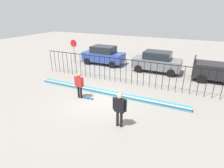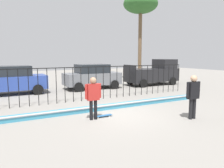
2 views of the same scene
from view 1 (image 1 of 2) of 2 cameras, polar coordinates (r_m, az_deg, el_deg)
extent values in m
plane|color=gray|center=(11.89, -4.19, -5.21)|extent=(60.00, 60.00, 0.00)
cube|color=teal|center=(12.75, -1.66, -2.63)|extent=(11.00, 0.36, 0.22)
cylinder|color=#B2B2B7|center=(12.56, -2.04, -2.48)|extent=(11.00, 0.09, 0.09)
cylinder|color=black|center=(18.24, -18.22, 6.77)|extent=(0.04, 0.04, 1.94)
cylinder|color=black|center=(17.93, -17.11, 6.65)|extent=(0.04, 0.04, 1.94)
cylinder|color=black|center=(17.62, -15.97, 6.52)|extent=(0.04, 0.04, 1.94)
cylinder|color=black|center=(17.33, -14.80, 6.38)|extent=(0.04, 0.04, 1.94)
cylinder|color=black|center=(17.04, -13.58, 6.24)|extent=(0.04, 0.04, 1.94)
cylinder|color=black|center=(16.75, -12.32, 6.08)|extent=(0.04, 0.04, 1.94)
cylinder|color=black|center=(16.48, -11.02, 5.92)|extent=(0.04, 0.04, 1.94)
cylinder|color=black|center=(16.22, -9.67, 5.75)|extent=(0.04, 0.04, 1.94)
cylinder|color=black|center=(15.96, -8.29, 5.57)|extent=(0.04, 0.04, 1.94)
cylinder|color=black|center=(15.72, -6.86, 5.39)|extent=(0.04, 0.04, 1.94)
cylinder|color=black|center=(15.48, -5.39, 5.19)|extent=(0.04, 0.04, 1.94)
cylinder|color=black|center=(15.26, -3.87, 4.98)|extent=(0.04, 0.04, 1.94)
cylinder|color=black|center=(15.04, -2.31, 4.77)|extent=(0.04, 0.04, 1.94)
cylinder|color=black|center=(14.84, -0.71, 4.54)|extent=(0.04, 0.04, 1.94)
cylinder|color=black|center=(14.65, 0.94, 4.31)|extent=(0.04, 0.04, 1.94)
cylinder|color=black|center=(14.47, 2.62, 4.06)|extent=(0.04, 0.04, 1.94)
cylinder|color=black|center=(14.31, 4.35, 3.81)|extent=(0.04, 0.04, 1.94)
cylinder|color=black|center=(14.16, 6.11, 3.54)|extent=(0.04, 0.04, 1.94)
cylinder|color=black|center=(14.02, 7.91, 3.27)|extent=(0.04, 0.04, 1.94)
cylinder|color=black|center=(13.90, 9.74, 2.99)|extent=(0.04, 0.04, 1.94)
cylinder|color=black|center=(13.79, 11.60, 2.70)|extent=(0.04, 0.04, 1.94)
cylinder|color=black|center=(13.70, 13.48, 2.40)|extent=(0.04, 0.04, 1.94)
cylinder|color=black|center=(13.62, 15.39, 2.10)|extent=(0.04, 0.04, 1.94)
cylinder|color=black|center=(13.56, 17.32, 1.79)|extent=(0.04, 0.04, 1.94)
cylinder|color=black|center=(13.51, 19.26, 1.48)|extent=(0.04, 0.04, 1.94)
cylinder|color=black|center=(13.48, 21.21, 1.17)|extent=(0.04, 0.04, 1.94)
cylinder|color=black|center=(13.47, 23.17, 0.85)|extent=(0.04, 0.04, 1.94)
cylinder|color=black|center=(13.47, 25.13, 0.53)|extent=(0.04, 0.04, 1.94)
cylinder|color=black|center=(13.49, 27.09, 0.21)|extent=(0.04, 0.04, 1.94)
cylinder|color=black|center=(13.52, 29.03, -0.11)|extent=(0.04, 0.04, 1.94)
cylinder|color=black|center=(13.57, 30.97, -0.43)|extent=(0.04, 0.04, 1.94)
cube|color=black|center=(14.21, 2.69, 7.71)|extent=(14.00, 0.04, 0.04)
cylinder|color=black|center=(12.33, -10.26, -2.42)|extent=(0.13, 0.13, 0.80)
cylinder|color=black|center=(12.22, -9.52, -2.59)|extent=(0.13, 0.13, 0.80)
cube|color=#B22823|center=(11.99, -10.12, 0.67)|extent=(0.49, 0.21, 0.66)
sphere|color=#A87A5B|center=(11.84, -10.26, 2.75)|extent=(0.26, 0.26, 0.26)
cylinder|color=#B22823|center=(12.15, -11.27, 1.04)|extent=(0.10, 0.10, 0.59)
cylinder|color=#B22823|center=(11.82, -8.95, 0.61)|extent=(0.10, 0.10, 0.59)
cube|color=#26598C|center=(12.25, -7.55, -4.14)|extent=(0.80, 0.20, 0.02)
cylinder|color=silver|center=(12.19, -6.28, -4.41)|extent=(0.05, 0.03, 0.05)
cylinder|color=silver|center=(12.08, -6.65, -4.69)|extent=(0.05, 0.03, 0.05)
cylinder|color=silver|center=(12.46, -8.41, -3.91)|extent=(0.05, 0.03, 0.05)
cylinder|color=silver|center=(12.35, -8.79, -4.18)|extent=(0.05, 0.03, 0.05)
cylinder|color=black|center=(9.31, 1.71, -10.52)|extent=(0.14, 0.14, 0.84)
cylinder|color=black|center=(9.25, 2.86, -10.80)|extent=(0.14, 0.14, 0.84)
cube|color=black|center=(8.89, 2.36, -6.52)|extent=(0.51, 0.22, 0.69)
sphere|color=tan|center=(8.67, 2.41, -3.72)|extent=(0.27, 0.27, 0.27)
cylinder|color=black|center=(8.98, 0.54, -5.91)|extent=(0.11, 0.11, 0.62)
cylinder|color=black|center=(8.77, 4.23, -6.71)|extent=(0.11, 0.11, 0.62)
cube|color=#2D479E|center=(19.74, -2.64, 8.41)|extent=(4.30, 1.90, 0.90)
cube|color=#1E2328|center=(19.57, -2.68, 10.63)|extent=(2.36, 1.71, 0.66)
cylinder|color=black|center=(20.07, 2.39, 7.32)|extent=(0.68, 0.22, 0.68)
cylinder|color=black|center=(18.40, 0.04, 5.97)|extent=(0.68, 0.22, 0.68)
cylinder|color=black|center=(21.35, -4.92, 8.15)|extent=(0.68, 0.22, 0.68)
cylinder|color=black|center=(19.78, -7.69, 6.92)|extent=(0.68, 0.22, 0.68)
cube|color=slate|center=(17.67, 13.60, 6.19)|extent=(4.30, 1.90, 0.90)
cube|color=#1E2328|center=(17.49, 13.83, 8.64)|extent=(2.37, 1.71, 0.66)
cylinder|color=black|center=(18.48, 18.55, 4.88)|extent=(0.68, 0.22, 0.68)
cylinder|color=black|center=(16.68, 17.64, 3.20)|extent=(0.68, 0.22, 0.68)
cylinder|color=black|center=(19.01, 9.81, 6.17)|extent=(0.68, 0.22, 0.68)
cylinder|color=black|center=(17.26, 8.03, 4.65)|extent=(0.68, 0.22, 0.68)
cube|color=black|center=(16.71, 24.21, 6.92)|extent=(0.12, 1.75, 0.36)
cylinder|color=black|center=(17.96, 25.90, 3.31)|extent=(0.68, 0.22, 0.68)
cylinder|color=black|center=(16.15, 25.77, 1.39)|extent=(0.68, 0.22, 0.68)
cylinder|color=slate|center=(20.37, -11.56, 9.17)|extent=(0.07, 0.07, 2.10)
cylinder|color=red|center=(20.18, -11.76, 12.14)|extent=(0.76, 0.02, 0.76)
camera|label=2|loc=(10.50, -55.22, -3.54)|focal=35.11mm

